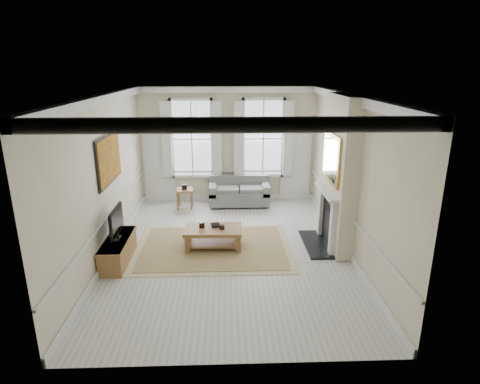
{
  "coord_description": "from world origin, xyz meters",
  "views": [
    {
      "loc": [
        -0.06,
        -8.18,
        3.96
      ],
      "look_at": [
        0.25,
        0.37,
        1.25
      ],
      "focal_mm": 30.0,
      "sensor_mm": 36.0,
      "label": 1
    }
  ],
  "objects_px": {
    "coffee_table": "(213,231)",
    "tv_stand": "(118,250)",
    "sofa": "(239,193)",
    "side_table": "(185,193)"
  },
  "relations": [
    {
      "from": "tv_stand",
      "to": "side_table",
      "type": "bearing_deg",
      "value": 71.97
    },
    {
      "from": "side_table",
      "to": "coffee_table",
      "type": "xyz_separation_m",
      "value": [
        0.89,
        -2.73,
        -0.06
      ]
    },
    {
      "from": "coffee_table",
      "to": "tv_stand",
      "type": "relative_size",
      "value": 0.9
    },
    {
      "from": "sofa",
      "to": "tv_stand",
      "type": "xyz_separation_m",
      "value": [
        -2.66,
        -3.57,
        -0.09
      ]
    },
    {
      "from": "side_table",
      "to": "tv_stand",
      "type": "bearing_deg",
      "value": -108.03
    },
    {
      "from": "sofa",
      "to": "tv_stand",
      "type": "relative_size",
      "value": 1.21
    },
    {
      "from": "side_table",
      "to": "tv_stand",
      "type": "height_order",
      "value": "side_table"
    },
    {
      "from": "coffee_table",
      "to": "tv_stand",
      "type": "bearing_deg",
      "value": -161.74
    },
    {
      "from": "coffee_table",
      "to": "side_table",
      "type": "bearing_deg",
      "value": 109.45
    },
    {
      "from": "coffee_table",
      "to": "sofa",
      "type": "bearing_deg",
      "value": 78.39
    }
  ]
}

